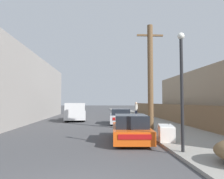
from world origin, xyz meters
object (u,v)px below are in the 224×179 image
at_px(parked_sports_car_red, 130,129).
at_px(pedestrian, 136,110).
at_px(pickup_truck, 75,112).
at_px(utility_pole, 150,75).
at_px(car_parked_mid, 120,117).
at_px(street_lamp, 182,81).
at_px(discarded_fridge, 166,133).

bearing_deg(parked_sports_car_red, pedestrian, 82.55).
height_order(pickup_truck, utility_pole, utility_pole).
distance_m(parked_sports_car_red, utility_pole, 5.17).
relative_size(parked_sports_car_red, utility_pole, 0.63).
bearing_deg(pedestrian, car_parked_mid, -114.99).
distance_m(car_parked_mid, street_lamp, 11.65).
distance_m(discarded_fridge, utility_pole, 5.19).
distance_m(discarded_fridge, pedestrian, 13.69).
relative_size(discarded_fridge, utility_pole, 0.25).
relative_size(discarded_fridge, street_lamp, 0.40).
bearing_deg(pedestrian, parked_sports_car_red, -100.96).
xyz_separation_m(discarded_fridge, car_parked_mid, (-1.36, 8.84, 0.16)).
bearing_deg(pedestrian, discarded_fridge, -93.71).
height_order(car_parked_mid, pedestrian, pedestrian).
bearing_deg(utility_pole, street_lamp, -93.41).
bearing_deg(parked_sports_car_red, pickup_truck, 112.10).
height_order(discarded_fridge, parked_sports_car_red, parked_sports_car_red).
xyz_separation_m(discarded_fridge, pedestrian, (0.88, 13.65, 0.59)).
bearing_deg(pickup_truck, street_lamp, 105.95).
distance_m(discarded_fridge, pickup_truck, 13.53).
xyz_separation_m(parked_sports_car_red, pickup_truck, (-4.00, 11.89, 0.31)).
xyz_separation_m(parked_sports_car_red, car_parked_mid, (0.33, 8.45, 0.03)).
bearing_deg(street_lamp, pickup_truck, 110.39).
distance_m(pickup_truck, utility_pole, 10.53).
bearing_deg(street_lamp, car_parked_mid, 95.93).
bearing_deg(discarded_fridge, pedestrian, 97.84).
bearing_deg(discarded_fridge, parked_sports_car_red, 178.64).
bearing_deg(pickup_truck, utility_pole, 121.14).
height_order(discarded_fridge, car_parked_mid, car_parked_mid).
relative_size(parked_sports_car_red, pedestrian, 2.50).
relative_size(utility_pole, pedestrian, 3.93).
bearing_deg(utility_pole, pedestrian, 86.06).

